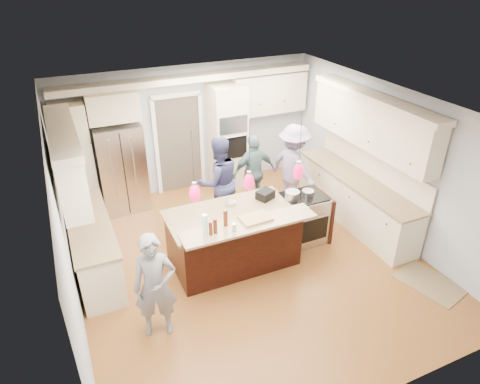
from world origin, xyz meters
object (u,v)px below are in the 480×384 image
object	(u,v)px
island_range	(303,218)
person_far_left	(219,182)
refrigerator	(122,168)
kitchen_island	(233,237)
person_bar_end	(155,286)

from	to	relation	value
island_range	person_far_left	world-z (taller)	person_far_left
refrigerator	person_far_left	world-z (taller)	refrigerator
kitchen_island	island_range	xyz separation A→B (m)	(1.41, 0.08, -0.03)
refrigerator	person_far_left	size ratio (longest dim) A/B	1.02
island_range	kitchen_island	bearing A→B (deg)	-176.91
refrigerator	kitchen_island	distance (m)	2.91
island_range	person_bar_end	world-z (taller)	person_bar_end
refrigerator	island_range	xyz separation A→B (m)	(2.71, -2.49, -0.44)
kitchen_island	person_bar_end	world-z (taller)	person_bar_end
refrigerator	island_range	bearing A→B (deg)	-42.59
person_far_left	refrigerator	bearing A→B (deg)	-43.28
person_far_left	kitchen_island	bearing A→B (deg)	76.35
refrigerator	person_bar_end	world-z (taller)	refrigerator
kitchen_island	person_far_left	distance (m)	1.33
kitchen_island	person_bar_end	bearing A→B (deg)	-147.22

